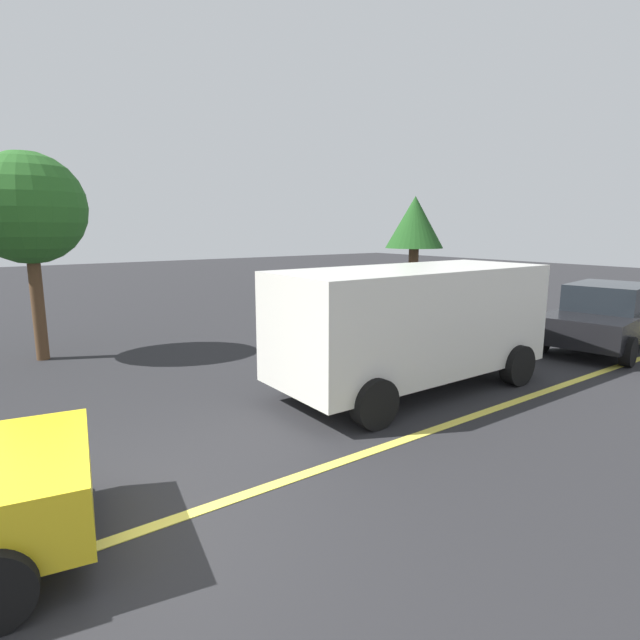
% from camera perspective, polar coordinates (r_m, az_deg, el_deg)
% --- Properties ---
extents(ground_plane, '(80.00, 80.00, 0.00)m').
position_cam_1_polar(ground_plane, '(5.43, -24.74, -22.63)').
color(ground_plane, '#262628').
extents(lane_marking_centre, '(28.00, 0.16, 0.01)m').
position_cam_1_polar(lane_marking_centre, '(6.54, 2.99, -15.67)').
color(lane_marking_centre, '#E0D14C').
extents(white_van, '(5.21, 2.29, 2.20)m').
position_cam_1_polar(white_van, '(9.03, 10.38, -0.04)').
color(white_van, silver).
rests_on(white_van, ground_plane).
extents(car_black_behind_van, '(4.47, 2.56, 1.56)m').
position_cam_1_polar(car_black_behind_van, '(13.95, 29.76, 0.41)').
color(car_black_behind_van, black).
rests_on(car_black_behind_van, ground_plane).
extents(tree_left_verge, '(1.89, 1.89, 3.92)m').
position_cam_1_polar(tree_left_verge, '(16.97, 10.75, 10.66)').
color(tree_left_verge, '#513823').
rests_on(tree_left_verge, ground_plane).
extents(tree_right_verge, '(2.36, 2.36, 4.48)m').
position_cam_1_polar(tree_right_verge, '(12.46, -30.34, 10.83)').
color(tree_right_verge, '#513823').
rests_on(tree_right_verge, ground_plane).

